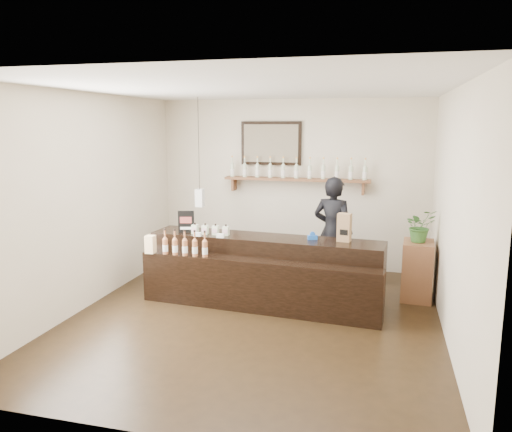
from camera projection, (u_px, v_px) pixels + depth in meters
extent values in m
plane|color=black|center=(254.00, 318.00, 6.23)|extent=(5.00, 5.00, 0.00)
plane|color=beige|center=(292.00, 184.00, 8.36)|extent=(4.50, 0.00, 4.50)
plane|color=beige|center=(166.00, 263.00, 3.59)|extent=(4.50, 0.00, 4.50)
plane|color=beige|center=(88.00, 201.00, 6.53)|extent=(0.00, 5.00, 5.00)
plane|color=beige|center=(454.00, 217.00, 5.42)|extent=(0.00, 5.00, 5.00)
plane|color=white|center=(254.00, 88.00, 5.72)|extent=(5.00, 5.00, 0.00)
cube|color=brown|center=(296.00, 179.00, 8.19)|extent=(2.40, 0.25, 0.04)
cube|color=brown|center=(234.00, 184.00, 8.51)|extent=(0.04, 0.20, 0.20)
cube|color=brown|center=(363.00, 188.00, 7.97)|extent=(0.04, 0.20, 0.20)
cube|color=black|center=(271.00, 143.00, 8.29)|extent=(1.02, 0.04, 0.72)
cube|color=#403629|center=(271.00, 143.00, 8.27)|extent=(0.92, 0.01, 0.62)
cube|color=white|center=(200.00, 198.00, 7.85)|extent=(0.12, 0.12, 0.28)
cylinder|color=black|center=(199.00, 144.00, 7.69)|extent=(0.01, 0.01, 1.41)
cylinder|color=beige|center=(232.00, 170.00, 8.44)|extent=(0.07, 0.07, 0.20)
cone|color=beige|center=(232.00, 163.00, 8.42)|extent=(0.07, 0.07, 0.05)
cylinder|color=beige|center=(232.00, 159.00, 8.40)|extent=(0.02, 0.02, 0.07)
cylinder|color=gold|center=(232.00, 157.00, 8.40)|extent=(0.03, 0.03, 0.02)
cylinder|color=white|center=(232.00, 172.00, 8.44)|extent=(0.07, 0.07, 0.09)
cylinder|color=beige|center=(245.00, 171.00, 8.38)|extent=(0.07, 0.07, 0.20)
cone|color=beige|center=(245.00, 163.00, 8.36)|extent=(0.07, 0.07, 0.05)
cylinder|color=beige|center=(245.00, 160.00, 8.35)|extent=(0.02, 0.02, 0.07)
cylinder|color=gold|center=(245.00, 157.00, 8.34)|extent=(0.03, 0.03, 0.02)
cylinder|color=white|center=(245.00, 172.00, 8.39)|extent=(0.07, 0.07, 0.09)
cylinder|color=beige|center=(257.00, 171.00, 8.33)|extent=(0.07, 0.07, 0.20)
cone|color=beige|center=(257.00, 163.00, 8.31)|extent=(0.07, 0.07, 0.05)
cylinder|color=beige|center=(257.00, 160.00, 8.30)|extent=(0.02, 0.02, 0.07)
cylinder|color=gold|center=(257.00, 157.00, 8.29)|extent=(0.03, 0.03, 0.02)
cylinder|color=white|center=(257.00, 172.00, 8.33)|extent=(0.07, 0.07, 0.09)
cylinder|color=beige|center=(270.00, 171.00, 8.28)|extent=(0.07, 0.07, 0.20)
cone|color=beige|center=(270.00, 164.00, 8.25)|extent=(0.07, 0.07, 0.05)
cylinder|color=beige|center=(270.00, 160.00, 8.24)|extent=(0.02, 0.02, 0.07)
cylinder|color=gold|center=(270.00, 157.00, 8.23)|extent=(0.03, 0.03, 0.02)
cylinder|color=white|center=(270.00, 173.00, 8.28)|extent=(0.07, 0.07, 0.09)
cylinder|color=beige|center=(283.00, 172.00, 8.22)|extent=(0.07, 0.07, 0.20)
cone|color=beige|center=(283.00, 164.00, 8.20)|extent=(0.07, 0.07, 0.05)
cylinder|color=beige|center=(283.00, 160.00, 8.19)|extent=(0.02, 0.02, 0.07)
cylinder|color=gold|center=(283.00, 157.00, 8.18)|extent=(0.03, 0.03, 0.02)
cylinder|color=white|center=(283.00, 173.00, 8.23)|extent=(0.07, 0.07, 0.09)
cylinder|color=beige|center=(296.00, 172.00, 8.17)|extent=(0.07, 0.07, 0.20)
cone|color=beige|center=(296.00, 164.00, 8.14)|extent=(0.07, 0.07, 0.05)
cylinder|color=beige|center=(297.00, 161.00, 8.13)|extent=(0.02, 0.02, 0.07)
cylinder|color=gold|center=(297.00, 158.00, 8.13)|extent=(0.03, 0.03, 0.02)
cylinder|color=white|center=(296.00, 173.00, 8.17)|extent=(0.07, 0.07, 0.09)
cylinder|color=beige|center=(310.00, 172.00, 8.11)|extent=(0.07, 0.07, 0.20)
cone|color=beige|center=(310.00, 164.00, 8.09)|extent=(0.07, 0.07, 0.05)
cylinder|color=beige|center=(310.00, 161.00, 8.08)|extent=(0.02, 0.02, 0.07)
cylinder|color=gold|center=(310.00, 158.00, 8.07)|extent=(0.03, 0.03, 0.02)
cylinder|color=white|center=(310.00, 174.00, 8.12)|extent=(0.07, 0.07, 0.09)
cylinder|color=beige|center=(323.00, 173.00, 8.06)|extent=(0.07, 0.07, 0.20)
cone|color=beige|center=(323.00, 165.00, 8.04)|extent=(0.07, 0.07, 0.05)
cylinder|color=beige|center=(323.00, 161.00, 8.03)|extent=(0.02, 0.02, 0.07)
cylinder|color=gold|center=(324.00, 158.00, 8.02)|extent=(0.03, 0.03, 0.02)
cylinder|color=white|center=(323.00, 174.00, 8.06)|extent=(0.07, 0.07, 0.09)
cylinder|color=beige|center=(337.00, 173.00, 8.01)|extent=(0.07, 0.07, 0.20)
cone|color=beige|center=(337.00, 165.00, 7.98)|extent=(0.07, 0.07, 0.05)
cylinder|color=beige|center=(337.00, 161.00, 7.97)|extent=(0.02, 0.02, 0.07)
cylinder|color=gold|center=(337.00, 158.00, 7.96)|extent=(0.03, 0.03, 0.02)
cylinder|color=white|center=(337.00, 174.00, 8.01)|extent=(0.07, 0.07, 0.09)
cylinder|color=beige|center=(351.00, 173.00, 7.95)|extent=(0.07, 0.07, 0.20)
cone|color=beige|center=(351.00, 165.00, 7.93)|extent=(0.07, 0.07, 0.05)
cylinder|color=beige|center=(351.00, 161.00, 7.92)|extent=(0.02, 0.02, 0.07)
cylinder|color=gold|center=(351.00, 159.00, 7.91)|extent=(0.03, 0.03, 0.02)
cylinder|color=white|center=(351.00, 175.00, 7.95)|extent=(0.07, 0.07, 0.09)
cylinder|color=beige|center=(365.00, 174.00, 7.90)|extent=(0.07, 0.07, 0.20)
cone|color=beige|center=(365.00, 166.00, 7.87)|extent=(0.07, 0.07, 0.05)
cylinder|color=beige|center=(365.00, 162.00, 7.86)|extent=(0.02, 0.02, 0.07)
cylinder|color=gold|center=(365.00, 159.00, 7.85)|extent=(0.03, 0.03, 0.02)
cylinder|color=white|center=(365.00, 175.00, 7.90)|extent=(0.07, 0.07, 0.09)
cube|color=black|center=(265.00, 268.00, 6.82)|extent=(3.23, 0.81, 0.89)
cube|color=black|center=(257.00, 286.00, 6.44)|extent=(3.21, 0.53, 0.68)
cube|color=white|center=(197.00, 234.00, 6.76)|extent=(0.10, 0.04, 0.05)
cube|color=white|center=(220.00, 236.00, 6.68)|extent=(0.10, 0.04, 0.05)
cube|color=beige|center=(151.00, 249.00, 6.73)|extent=(0.12, 0.12, 0.12)
cube|color=beige|center=(150.00, 240.00, 6.71)|extent=(0.12, 0.12, 0.12)
cube|color=beige|center=(195.00, 229.00, 6.93)|extent=(0.08, 0.08, 0.13)
cube|color=#D2A3AF|center=(194.00, 230.00, 6.89)|extent=(0.07, 0.00, 0.06)
cylinder|color=black|center=(195.00, 224.00, 6.91)|extent=(0.02, 0.02, 0.03)
cube|color=beige|center=(205.00, 230.00, 6.89)|extent=(0.08, 0.08, 0.13)
cube|color=#D2A3AF|center=(204.00, 230.00, 6.85)|extent=(0.07, 0.00, 0.06)
cylinder|color=black|center=(205.00, 224.00, 6.88)|extent=(0.02, 0.02, 0.03)
cube|color=beige|center=(216.00, 230.00, 6.85)|extent=(0.08, 0.08, 0.13)
cube|color=#D2A3AF|center=(214.00, 231.00, 6.81)|extent=(0.07, 0.00, 0.06)
cylinder|color=black|center=(215.00, 225.00, 6.84)|extent=(0.02, 0.02, 0.03)
cube|color=beige|center=(226.00, 231.00, 6.82)|extent=(0.08, 0.08, 0.13)
cube|color=#D2A3AF|center=(225.00, 232.00, 6.78)|extent=(0.07, 0.00, 0.06)
cylinder|color=black|center=(226.00, 225.00, 6.80)|extent=(0.02, 0.02, 0.03)
cylinder|color=#A35E37|center=(165.00, 247.00, 6.67)|extent=(0.07, 0.07, 0.20)
cone|color=#A35E37|center=(165.00, 237.00, 6.65)|extent=(0.07, 0.07, 0.05)
cylinder|color=#A35E37|center=(165.00, 233.00, 6.64)|extent=(0.02, 0.02, 0.07)
cylinder|color=black|center=(165.00, 229.00, 6.63)|extent=(0.03, 0.03, 0.02)
cylinder|color=white|center=(165.00, 248.00, 6.67)|extent=(0.07, 0.07, 0.09)
cylinder|color=#A35E37|center=(175.00, 247.00, 6.64)|extent=(0.07, 0.07, 0.20)
cone|color=#A35E37|center=(175.00, 238.00, 6.61)|extent=(0.07, 0.07, 0.05)
cylinder|color=#A35E37|center=(175.00, 233.00, 6.60)|extent=(0.02, 0.02, 0.07)
cylinder|color=black|center=(175.00, 230.00, 6.59)|extent=(0.03, 0.03, 0.02)
cylinder|color=white|center=(175.00, 249.00, 6.64)|extent=(0.07, 0.07, 0.09)
cylinder|color=#A35E37|center=(185.00, 248.00, 6.60)|extent=(0.07, 0.07, 0.20)
cone|color=#A35E37|center=(185.00, 238.00, 6.58)|extent=(0.07, 0.07, 0.05)
cylinder|color=#A35E37|center=(185.00, 234.00, 6.57)|extent=(0.02, 0.02, 0.07)
cylinder|color=black|center=(184.00, 231.00, 6.56)|extent=(0.03, 0.03, 0.02)
cylinder|color=white|center=(185.00, 249.00, 6.60)|extent=(0.07, 0.07, 0.09)
cylinder|color=#A35E37|center=(195.00, 248.00, 6.57)|extent=(0.07, 0.07, 0.20)
cone|color=#A35E37|center=(195.00, 239.00, 6.54)|extent=(0.07, 0.07, 0.05)
cylinder|color=#A35E37|center=(195.00, 235.00, 6.53)|extent=(0.02, 0.02, 0.07)
cylinder|color=black|center=(195.00, 231.00, 6.52)|extent=(0.03, 0.03, 0.02)
cylinder|color=white|center=(195.00, 250.00, 6.57)|extent=(0.07, 0.07, 0.09)
cylinder|color=#A35E37|center=(205.00, 249.00, 6.53)|extent=(0.07, 0.07, 0.20)
cone|color=#A35E37|center=(205.00, 240.00, 6.51)|extent=(0.07, 0.07, 0.05)
cylinder|color=#A35E37|center=(205.00, 235.00, 6.50)|extent=(0.02, 0.02, 0.07)
cylinder|color=black|center=(205.00, 232.00, 6.49)|extent=(0.03, 0.03, 0.02)
cylinder|color=white|center=(205.00, 251.00, 6.54)|extent=(0.07, 0.07, 0.09)
cube|color=black|center=(186.00, 222.00, 6.96)|extent=(0.22, 0.08, 0.31)
cube|color=#9B3E38|center=(186.00, 220.00, 6.94)|extent=(0.16, 0.05, 0.09)
cube|color=white|center=(186.00, 228.00, 6.96)|extent=(0.16, 0.05, 0.04)
cube|color=#916A46|center=(344.00, 227.00, 6.44)|extent=(0.19, 0.15, 0.37)
cube|color=black|center=(344.00, 232.00, 6.39)|extent=(0.10, 0.02, 0.07)
cube|color=blue|center=(312.00, 237.00, 6.57)|extent=(0.14, 0.09, 0.06)
cylinder|color=blue|center=(313.00, 234.00, 6.56)|extent=(0.07, 0.05, 0.07)
cube|color=brown|center=(417.00, 270.00, 6.88)|extent=(0.44, 0.58, 0.81)
imported|color=#326227|center=(420.00, 226.00, 6.77)|extent=(0.52, 0.50, 0.45)
imported|color=black|center=(333.00, 225.00, 7.34)|extent=(0.77, 0.60, 1.86)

